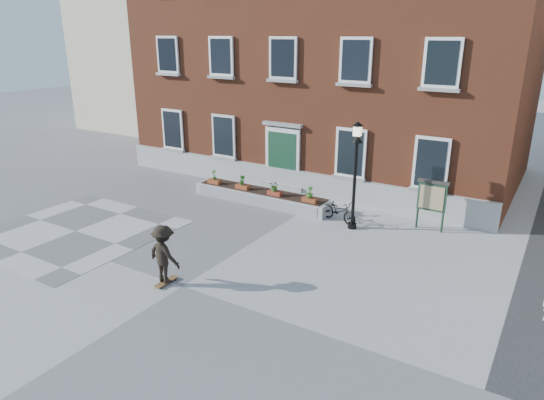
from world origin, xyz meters
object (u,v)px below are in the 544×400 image
Objects in this scene: bicycle at (339,211)px; notice_board at (432,197)px; lamp_post at (356,161)px; skateboarder at (164,254)px.

notice_board is at bearing -57.11° from bicycle.
lamp_post reaches higher than notice_board.
lamp_post is 2.10× the size of notice_board.
notice_board is at bearing 28.28° from lamp_post.
notice_board is at bearing 56.38° from skateboarder.
lamp_post is (0.70, -0.35, 2.11)m from bicycle.
skateboarder is (-5.31, -7.99, -0.34)m from notice_board.
notice_board is 9.60m from skateboarder.
bicycle is at bearing 72.81° from skateboarder.
lamp_post is at bearing -151.72° from notice_board.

